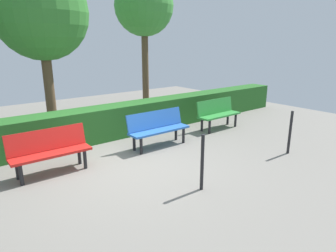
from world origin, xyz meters
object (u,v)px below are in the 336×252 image
Objects in this scene: bench_blue at (158,127)px; bench_red at (50,149)px; tree_mid at (41,14)px; tree_near at (144,7)px; bench_green at (218,113)px.

bench_red is at bearing -0.56° from bench_blue.
tree_mid is (1.62, -2.85, 2.70)m from bench_blue.
tree_mid is (-0.95, -2.81, 2.70)m from bench_red.
tree_mid reaches higher than bench_blue.
bench_blue is 0.36× the size of tree_mid.
bench_red is 6.38m from tree_near.
bench_blue is 4.95m from tree_near.
bench_blue is 1.06× the size of bench_red.
bench_green is 0.96× the size of bench_red.
tree_near reaches higher than bench_green.
tree_near reaches higher than bench_red.
tree_near is 1.06× the size of tree_mid.
tree_mid is (3.92, -2.71, 2.70)m from bench_green.
tree_near reaches higher than tree_mid.
tree_near is at bearing -143.35° from bench_red.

